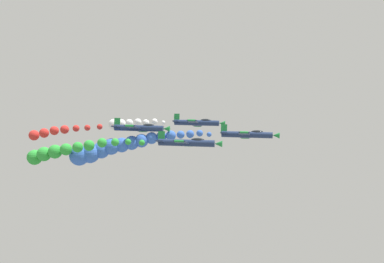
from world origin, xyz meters
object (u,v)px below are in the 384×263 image
Objects in this scene: airplane_lead at (248,135)px; airplane_left_inner at (198,123)px; airplane_right_inner at (187,143)px; airplane_left_outer at (140,128)px.

airplane_left_inner is at bearing -130.35° from airplane_lead.
airplane_lead is at bearing 135.56° from airplane_right_inner.
airplane_right_inner is at bearing -44.44° from airplane_lead.
airplane_left_inner is at bearing -177.54° from airplane_right_inner.
airplane_right_inner is 13.03m from airplane_left_outer.
airplane_left_outer is at bearing -129.54° from airplane_right_inner.
airplane_left_outer is (-8.28, -10.03, 0.72)m from airplane_right_inner.
airplane_lead is at bearing 49.65° from airplane_left_inner.
airplane_left_inner reaches higher than airplane_lead.
airplane_left_outer is at bearing -86.22° from airplane_lead.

